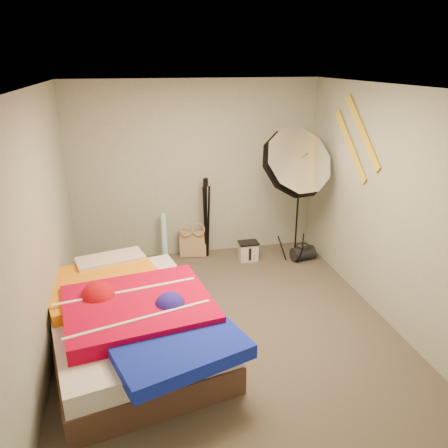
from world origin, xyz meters
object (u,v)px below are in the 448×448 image
object	(u,v)px
duffel_bag	(303,253)
camera_tripod	(206,213)
tote_bag	(193,243)
photo_umbrella	(294,164)
bed	(131,321)
wrapping_roll	(164,238)
camera_case	(248,252)

from	to	relation	value
duffel_bag	camera_tripod	xyz separation A→B (m)	(-1.34, 0.43, 0.58)
tote_bag	photo_umbrella	world-z (taller)	photo_umbrella
bed	camera_tripod	world-z (taller)	camera_tripod
duffel_bag	photo_umbrella	size ratio (longest dim) A/B	0.16
bed	camera_tripod	distance (m)	2.33
wrapping_roll	duffel_bag	world-z (taller)	wrapping_roll
tote_bag	camera_case	size ratio (longest dim) A/B	1.49
camera_case	photo_umbrella	bearing A→B (deg)	-29.65
camera_case	bed	world-z (taller)	bed
wrapping_roll	camera_case	size ratio (longest dim) A/B	2.73
camera_case	camera_tripod	xyz separation A→B (m)	(-0.56, 0.27, 0.55)
duffel_bag	photo_umbrella	bearing A→B (deg)	-162.08
tote_bag	bed	xyz separation A→B (m)	(-0.92, -2.07, 0.12)
tote_bag	camera_tripod	bearing A→B (deg)	-8.61
camera_case	wrapping_roll	bearing A→B (deg)	168.64
tote_bag	duffel_bag	xyz separation A→B (m)	(1.53, -0.49, -0.09)
camera_case	duffel_bag	size ratio (longest dim) A/B	0.78
wrapping_roll	camera_case	xyz separation A→B (m)	(1.18, -0.23, -0.22)
tote_bag	duffel_bag	bearing A→B (deg)	-10.16
duffel_bag	camera_tripod	bearing A→B (deg)	153.50
camera_case	bed	bearing A→B (deg)	-134.05
camera_case	camera_tripod	world-z (taller)	camera_tripod
tote_bag	bed	distance (m)	2.26
bed	photo_umbrella	size ratio (longest dim) A/B	1.23
tote_bag	wrapping_roll	world-z (taller)	wrapping_roll
wrapping_roll	camera_case	world-z (taller)	wrapping_roll
tote_bag	camera_case	distance (m)	0.83
duffel_bag	bed	world-z (taller)	bed
photo_umbrella	bed	bearing A→B (deg)	-146.55
camera_case	tote_bag	bearing A→B (deg)	156.81
wrapping_roll	bed	size ratio (longest dim) A/B	0.28
tote_bag	camera_tripod	size ratio (longest dim) A/B	0.32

